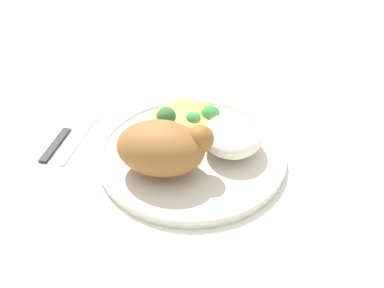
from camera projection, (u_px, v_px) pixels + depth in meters
ground_plane at (192, 157)px, 0.58m from camera, size 2.00×2.00×0.00m
plate at (192, 153)px, 0.58m from camera, size 0.27×0.27×0.01m
roasted_chicken at (163, 147)px, 0.52m from camera, size 0.13×0.08×0.07m
rice_pile at (232, 136)px, 0.56m from camera, size 0.08×0.09×0.04m
mac_cheese_with_broccoli at (187, 118)px, 0.61m from camera, size 0.10×0.10×0.04m
fork at (85, 130)px, 0.63m from camera, size 0.02×0.14×0.01m
knife at (67, 129)px, 0.63m from camera, size 0.02×0.19×0.01m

